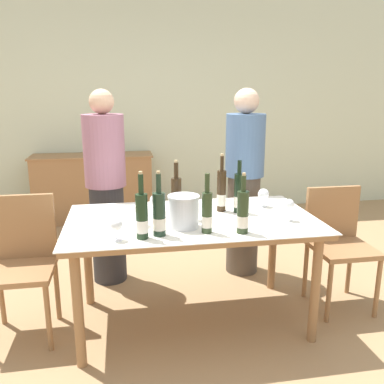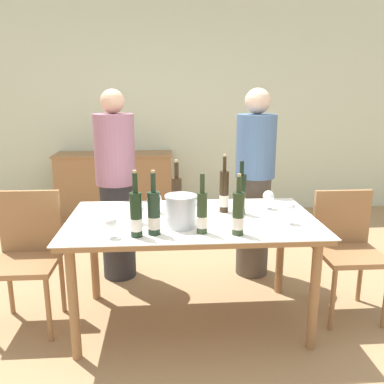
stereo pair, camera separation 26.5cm
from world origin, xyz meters
TOP-DOWN VIEW (x-y plane):
  - ground_plane at (0.00, 0.00)m, footprint 12.00×12.00m
  - back_wall at (0.00, 2.79)m, footprint 8.00×0.10m
  - sideboard_cabinet at (-0.80, 2.50)m, footprint 1.46×0.46m
  - dining_table at (0.00, 0.00)m, footprint 1.64×0.93m
  - ice_bucket at (-0.08, -0.17)m, footprint 0.20×0.20m
  - wine_bottle_0 at (0.34, 0.08)m, footprint 0.07×0.07m
  - wine_bottle_1 at (-0.24, -0.29)m, footprint 0.08×0.08m
  - wine_bottle_2 at (-0.10, 0.03)m, footprint 0.07×0.07m
  - wine_bottle_3 at (0.25, -0.33)m, footprint 0.07×0.07m
  - wine_bottle_4 at (-0.35, -0.32)m, footprint 0.07×0.07m
  - wine_bottle_5 at (0.04, -0.29)m, footprint 0.06×0.06m
  - wine_bottle_6 at (0.23, 0.13)m, footprint 0.06×0.06m
  - wine_glass_0 at (-0.00, -0.04)m, footprint 0.07×0.07m
  - wine_glass_1 at (0.56, 0.19)m, footprint 0.08×0.08m
  - wine_glass_2 at (-0.49, -0.33)m, footprint 0.07×0.07m
  - wine_glass_3 at (-0.23, 0.14)m, footprint 0.07×0.07m
  - wine_glass_4 at (-0.34, -0.09)m, footprint 0.07×0.07m
  - wine_glass_5 at (0.61, -0.16)m, footprint 0.07×0.07m
  - chair_left_end at (-1.12, 0.08)m, footprint 0.42×0.42m
  - chair_right_end at (1.12, 0.08)m, footprint 0.42×0.42m
  - person_host at (-0.58, 0.77)m, footprint 0.33×0.33m
  - person_guest_left at (0.58, 0.74)m, footprint 0.33×0.33m

SIDE VIEW (x-z plane):
  - ground_plane at x=0.00m, z-range 0.00..0.00m
  - sideboard_cabinet at x=-0.80m, z-range 0.00..0.82m
  - chair_right_end at x=1.12m, z-range 0.08..0.96m
  - chair_left_end at x=-1.12m, z-range 0.08..0.99m
  - dining_table at x=0.00m, z-range 0.30..1.06m
  - person_host at x=-0.58m, z-range 0.00..1.60m
  - person_guest_left at x=0.58m, z-range 0.00..1.61m
  - wine_glass_2 at x=-0.49m, z-range 0.78..0.91m
  - wine_glass_1 at x=0.56m, z-range 0.78..0.92m
  - wine_glass_3 at x=-0.23m, z-range 0.78..0.92m
  - wine_glass_4 at x=-0.34m, z-range 0.78..0.92m
  - wine_glass_0 at x=0.00m, z-range 0.79..0.93m
  - wine_glass_5 at x=0.61m, z-range 0.79..0.93m
  - ice_bucket at x=-0.08m, z-range 0.76..0.97m
  - wine_bottle_3 at x=0.25m, z-range 0.70..1.06m
  - wine_bottle_5 at x=0.04m, z-range 0.70..1.06m
  - wine_bottle_1 at x=-0.24m, z-range 0.69..1.08m
  - wine_bottle_4 at x=-0.35m, z-range 0.69..1.08m
  - wine_bottle_0 at x=0.34m, z-range 0.71..1.07m
  - wine_bottle_2 at x=-0.10m, z-range 0.70..1.09m
  - wine_bottle_6 at x=0.23m, z-range 0.69..1.10m
  - back_wall at x=0.00m, z-range 0.00..2.80m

